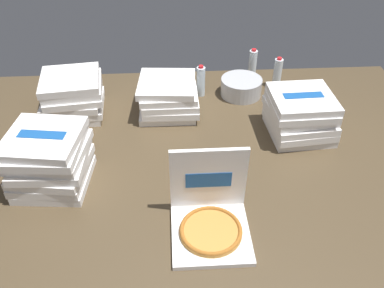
# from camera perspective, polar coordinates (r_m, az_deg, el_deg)

# --- Properties ---
(ground_plane) EXTENTS (3.20, 2.40, 0.02)m
(ground_plane) POSITION_cam_1_polar(r_m,az_deg,el_deg) (2.24, -0.47, -4.61)
(ground_plane) COLOR #4C3D28
(open_pizza_box) EXTENTS (0.36, 0.37, 0.39)m
(open_pizza_box) POSITION_cam_1_polar(r_m,az_deg,el_deg) (1.92, 2.55, -10.10)
(open_pizza_box) COLOR white
(open_pizza_box) RESTS_ON ground_plane
(pizza_stack_center_near) EXTENTS (0.42, 0.42, 0.31)m
(pizza_stack_center_near) POSITION_cam_1_polar(r_m,az_deg,el_deg) (2.22, -19.35, -2.06)
(pizza_stack_center_near) COLOR white
(pizza_stack_center_near) RESTS_ON ground_plane
(pizza_stack_left_far) EXTENTS (0.41, 0.42, 0.27)m
(pizza_stack_left_far) POSITION_cam_1_polar(r_m,az_deg,el_deg) (2.55, 14.93, 3.96)
(pizza_stack_left_far) COLOR white
(pizza_stack_left_far) RESTS_ON ground_plane
(pizza_stack_left_near) EXTENTS (0.42, 0.42, 0.27)m
(pizza_stack_left_near) POSITION_cam_1_polar(r_m,az_deg,el_deg) (2.77, -16.34, 6.55)
(pizza_stack_left_near) COLOR white
(pizza_stack_left_near) RESTS_ON ground_plane
(pizza_stack_right_mid) EXTENTS (0.40, 0.40, 0.22)m
(pizza_stack_right_mid) POSITION_cam_1_polar(r_m,az_deg,el_deg) (2.69, -3.30, 6.63)
(pizza_stack_right_mid) COLOR white
(pizza_stack_right_mid) RESTS_ON ground_plane
(ice_bucket) EXTENTS (0.29, 0.29, 0.12)m
(ice_bucket) POSITION_cam_1_polar(r_m,az_deg,el_deg) (2.92, 6.91, 7.95)
(ice_bucket) COLOR #B7BABF
(ice_bucket) RESTS_ON ground_plane
(water_bottle_0) EXTENTS (0.06, 0.06, 0.23)m
(water_bottle_0) POSITION_cam_1_polar(r_m,az_deg,el_deg) (3.04, 11.89, 9.74)
(water_bottle_0) COLOR white
(water_bottle_0) RESTS_ON ground_plane
(water_bottle_1) EXTENTS (0.06, 0.06, 0.23)m
(water_bottle_1) POSITION_cam_1_polar(r_m,az_deg,el_deg) (2.87, 1.24, 8.79)
(water_bottle_1) COLOR silver
(water_bottle_1) RESTS_ON ground_plane
(water_bottle_2) EXTENTS (0.06, 0.06, 0.23)m
(water_bottle_2) POSITION_cam_1_polar(r_m,az_deg,el_deg) (3.14, 8.48, 11.05)
(water_bottle_2) COLOR white
(water_bottle_2) RESTS_ON ground_plane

